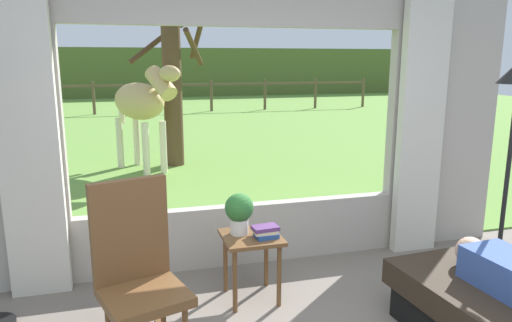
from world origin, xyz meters
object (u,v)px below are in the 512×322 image
Objects in this scene: rocking_chair at (138,274)px; potted_plant at (239,211)px; side_table at (251,247)px; pasture_tree at (174,70)px; horse at (142,102)px; book_stack at (265,231)px.

rocking_chair reaches higher than potted_plant.
pasture_tree reaches higher than side_table.
potted_plant is at bearing 18.62° from rocking_chair.
horse reaches higher than side_table.
book_stack is at bearing -88.29° from pasture_tree.
horse reaches higher than book_stack.
side_table is 5.09m from pasture_tree.
book_stack is at bearing 70.28° from horse.
rocking_chair is 5.61m from pasture_tree.
potted_plant is at bearing 144.66° from book_stack.
book_stack is at bearing -35.34° from potted_plant.
book_stack is 4.74m from horse.
side_table is at bearing 69.27° from horse.
book_stack is (0.17, -0.12, -0.14)m from potted_plant.
rocking_chair is 5.50× the size of book_stack.
rocking_chair is 1.00m from side_table.
rocking_chair is at bearing -144.08° from potted_plant.
horse is 0.50× the size of pasture_tree.
horse is 0.83m from pasture_tree.
side_table is 1.63× the size of potted_plant.
pasture_tree reaches higher than book_stack.
pasture_tree reaches higher than rocking_chair.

